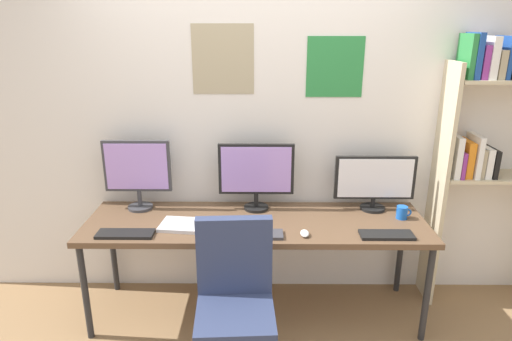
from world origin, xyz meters
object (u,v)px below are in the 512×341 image
at_px(bookshelf, 490,143).
at_px(keyboard_right, 387,235).
at_px(desk, 256,227).
at_px(monitor_center, 256,173).
at_px(office_chair, 235,320).
at_px(keyboard_center, 256,234).
at_px(monitor_left, 137,170).
at_px(monitor_right, 375,181).
at_px(keyboard_left, 125,234).
at_px(laptop_closed, 185,225).
at_px(computer_mouse, 305,233).
at_px(coffee_mug, 402,212).

height_order(bookshelf, keyboard_right, bookshelf).
relative_size(desk, monitor_center, 4.34).
bearing_deg(office_chair, keyboard_center, 74.29).
bearing_deg(monitor_center, monitor_left, -180.00).
height_order(bookshelf, keyboard_center, bookshelf).
relative_size(monitor_center, keyboard_right, 1.59).
xyz_separation_m(monitor_right, keyboard_left, (-1.70, -0.44, -0.21)).
height_order(keyboard_right, laptop_closed, laptop_closed).
distance_m(keyboard_right, laptop_closed, 1.32).
height_order(monitor_left, monitor_center, monitor_left).
distance_m(desk, keyboard_right, 0.87).
bearing_deg(monitor_center, computer_mouse, -54.16).
xyz_separation_m(computer_mouse, coffee_mug, (0.71, 0.27, 0.03)).
relative_size(bookshelf, keyboard_right, 5.83).
bearing_deg(coffee_mug, desk, -177.31).
bearing_deg(desk, monitor_right, 13.94).
bearing_deg(computer_mouse, monitor_left, 159.53).
bearing_deg(bookshelf, laptop_closed, -171.18).
bearing_deg(keyboard_left, laptop_closed, 19.78).
height_order(office_chair, monitor_right, monitor_right).
bearing_deg(keyboard_center, bookshelf, 15.61).
bearing_deg(computer_mouse, bookshelf, 18.87).
height_order(monitor_center, laptop_closed, monitor_center).
height_order(desk, monitor_left, monitor_left).
bearing_deg(coffee_mug, laptop_closed, -174.37).
bearing_deg(laptop_closed, monitor_right, 19.60).
xyz_separation_m(monitor_right, keyboard_center, (-0.86, -0.44, -0.21)).
relative_size(bookshelf, monitor_left, 3.85).
height_order(office_chair, laptop_closed, office_chair).
bearing_deg(laptop_closed, keyboard_left, -153.80).
xyz_separation_m(office_chair, monitor_center, (0.11, 0.85, 0.62)).
bearing_deg(monitor_center, office_chair, -97.65).
bearing_deg(bookshelf, coffee_mug, -163.76).
relative_size(keyboard_center, coffee_mug, 3.33).
height_order(monitor_right, keyboard_left, monitor_right).
distance_m(keyboard_left, coffee_mug, 1.88).
bearing_deg(keyboard_right, laptop_closed, 174.36).
distance_m(monitor_left, laptop_closed, 0.56).
bearing_deg(monitor_center, desk, -90.00).
bearing_deg(monitor_left, coffee_mug, -5.01).
bearing_deg(computer_mouse, coffee_mug, 21.13).
height_order(office_chair, keyboard_right, office_chair).
relative_size(desk, coffee_mug, 22.17).
height_order(monitor_center, monitor_right, monitor_center).
distance_m(office_chair, monitor_center, 1.05).
distance_m(monitor_center, monitor_right, 0.86).
relative_size(keyboard_right, computer_mouse, 3.55).
distance_m(monitor_left, keyboard_right, 1.77).
distance_m(desk, coffee_mug, 1.03).
relative_size(monitor_left, monitor_center, 0.95).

